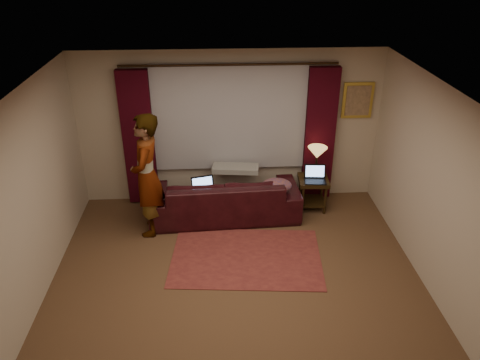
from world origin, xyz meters
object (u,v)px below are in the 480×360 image
end_table (312,193)px  person (147,176)px  tiffany_lamp (317,161)px  laptop_table (316,175)px  laptop_sofa (204,188)px  sofa (224,190)px

end_table → person: person is taller
tiffany_lamp → laptop_table: tiffany_lamp is taller
laptop_sofa → end_table: size_ratio=0.70×
tiffany_lamp → person: 2.78m
person → end_table: bearing=104.7°
end_table → person: (-2.64, -0.54, 0.69)m
laptop_sofa → tiffany_lamp: tiffany_lamp is taller
end_table → person: 2.78m
sofa → laptop_sofa: 0.38m
person → laptop_table: bearing=102.4°
sofa → laptop_table: 1.51m
sofa → tiffany_lamp: 1.60m
laptop_sofa → person: 0.93m
end_table → laptop_table: size_ratio=1.49×
sofa → laptop_table: sofa is taller
sofa → person: (-1.16, -0.38, 0.48)m
sofa → person: 1.31m
laptop_sofa → person: size_ratio=0.20×
end_table → sofa: bearing=-173.7°
end_table → laptop_sofa: bearing=-169.7°
sofa → end_table: (1.49, 0.16, -0.21)m
sofa → tiffany_lamp: bearing=-172.7°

